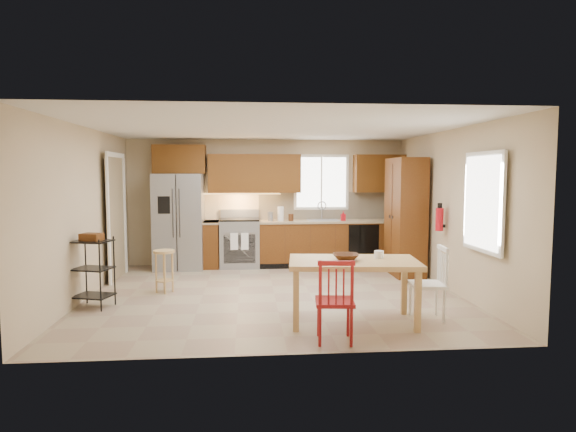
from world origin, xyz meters
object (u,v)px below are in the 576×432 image
(chair_red, at_px, (335,300))
(table_jar, at_px, (379,256))
(refrigerator, at_px, (179,221))
(soap_bottle, at_px, (343,216))
(dining_table, at_px, (353,292))
(utility_cart, at_px, (93,272))
(chair_white, at_px, (427,283))
(bar_stool, at_px, (164,271))
(pantry, at_px, (405,217))
(range_stove, at_px, (240,243))
(fire_extinguisher, at_px, (439,219))
(table_bowl, at_px, (346,261))

(chair_red, xyz_separation_m, table_jar, (0.69, 0.75, 0.34))
(refrigerator, distance_m, chair_red, 4.84)
(soap_bottle, distance_m, dining_table, 3.70)
(utility_cart, bearing_deg, refrigerator, 90.16)
(chair_white, bearing_deg, soap_bottle, 11.77)
(dining_table, relative_size, bar_stool, 2.38)
(pantry, height_order, dining_table, pantry)
(range_stove, height_order, fire_extinguisher, fire_extinguisher)
(refrigerator, height_order, chair_white, refrigerator)
(range_stove, height_order, chair_red, range_stove)
(soap_bottle, bearing_deg, table_bowl, -100.88)
(refrigerator, distance_m, bar_stool, 1.99)
(pantry, bearing_deg, dining_table, -119.79)
(range_stove, xyz_separation_m, pantry, (2.98, -0.99, 0.59))
(bar_stool, bearing_deg, chair_red, -56.01)
(pantry, distance_m, chair_white, 2.78)
(table_jar, bearing_deg, fire_extinguisher, 47.84)
(table_bowl, distance_m, table_jar, 0.45)
(pantry, bearing_deg, utility_cart, -160.56)
(refrigerator, xyz_separation_m, dining_table, (2.59, -3.62, -0.53))
(chair_red, bearing_deg, soap_bottle, 83.50)
(table_bowl, xyz_separation_m, utility_cart, (-3.29, 0.96, -0.29))
(refrigerator, bearing_deg, table_bowl, -55.51)
(range_stove, height_order, dining_table, range_stove)
(chair_red, distance_m, chair_white, 1.48)
(range_stove, xyz_separation_m, table_bowl, (1.34, -3.68, 0.31))
(soap_bottle, height_order, chair_red, soap_bottle)
(pantry, xyz_separation_m, utility_cart, (-4.93, -1.74, -0.57))
(fire_extinguisher, height_order, chair_white, fire_extinguisher)
(dining_table, relative_size, chair_red, 1.70)
(soap_bottle, relative_size, bar_stool, 0.29)
(refrigerator, height_order, table_bowl, refrigerator)
(table_jar, xyz_separation_m, bar_stool, (-2.90, 1.62, -0.47))
(soap_bottle, height_order, chair_white, soap_bottle)
(pantry, height_order, chair_white, pantry)
(refrigerator, xyz_separation_m, chair_white, (3.54, -3.57, -0.45))
(dining_table, bearing_deg, range_stove, 117.34)
(range_stove, xyz_separation_m, fire_extinguisher, (3.18, -2.04, 0.64))
(chair_red, bearing_deg, fire_extinguisher, 53.68)
(dining_table, bearing_deg, fire_extinguisher, 49.40)
(range_stove, distance_m, table_jar, 4.02)
(range_stove, bearing_deg, refrigerator, -177.01)
(table_bowl, relative_size, table_jar, 2.38)
(soap_bottle, bearing_deg, refrigerator, 179.55)
(pantry, height_order, chair_red, pantry)
(refrigerator, relative_size, fire_extinguisher, 5.06)
(pantry, height_order, utility_cart, pantry)
(range_stove, distance_m, chair_white, 4.35)
(range_stove, relative_size, soap_bottle, 4.82)
(chair_red, distance_m, table_bowl, 0.76)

